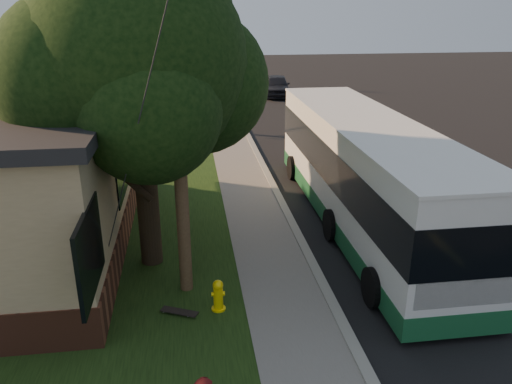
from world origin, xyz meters
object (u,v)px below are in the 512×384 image
(bare_tree_near, at_px, (178,90))
(skateboard_spare, at_px, (179,312))
(fire_hydrant, at_px, (218,295))
(bare_tree_far, at_px, (186,67))
(leafy_tree, at_px, (138,65))
(transit_bus, at_px, (365,170))
(distant_car, at_px, (277,86))
(utility_pole, at_px, (176,99))
(traffic_signal, at_px, (227,46))

(bare_tree_near, bearing_deg, skateboard_spare, -89.91)
(fire_hydrant, bearing_deg, bare_tree_far, 90.76)
(fire_hydrant, bearing_deg, leafy_tree, 120.67)
(transit_bus, xyz_separation_m, distant_car, (1.48, 23.41, -0.99))
(utility_pole, relative_size, leafy_tree, 1.16)
(fire_hydrant, bearing_deg, skateboard_spare, -175.24)
(leafy_tree, height_order, transit_bus, leafy_tree)
(bare_tree_far, distance_m, traffic_signal, 5.44)
(skateboard_spare, bearing_deg, leafy_tree, 104.41)
(bare_tree_far, xyz_separation_m, traffic_signal, (3.50, 4.00, 1.16))
(fire_hydrant, bearing_deg, bare_tree_near, 92.86)
(utility_pole, xyz_separation_m, distant_car, (6.98, 26.66, -3.85))
(leafy_tree, xyz_separation_m, transit_bus, (6.37, 1.60, -3.40))
(distant_car, bearing_deg, transit_bus, -86.57)
(fire_hydrant, xyz_separation_m, transit_bus, (4.80, 4.25, 1.33))
(fire_hydrant, xyz_separation_m, utility_pole, (-0.71, 0.99, 4.20))
(traffic_signal, xyz_separation_m, distant_car, (3.18, -6.34, -2.39))
(traffic_signal, bearing_deg, distant_car, -63.39)
(skateboard_spare, distance_m, distant_car, 28.64)
(traffic_signal, bearing_deg, transit_bus, -86.74)
(utility_pole, xyz_separation_m, traffic_signal, (3.81, 33.01, -1.47))
(utility_pole, distance_m, leafy_tree, 1.94)
(fire_hydrant, xyz_separation_m, distant_car, (6.28, 27.66, 0.34))
(bare_tree_far, relative_size, traffic_signal, 0.73)
(skateboard_spare, height_order, distant_car, distant_car)
(leafy_tree, relative_size, bare_tree_near, 1.81)
(utility_pole, relative_size, skateboard_spare, 10.55)
(traffic_signal, xyz_separation_m, skateboard_spare, (-3.97, -34.07, -3.03))
(transit_bus, bearing_deg, distant_car, 86.38)
(utility_pole, height_order, leafy_tree, utility_pole)
(leafy_tree, distance_m, bare_tree_near, 15.66)
(leafy_tree, height_order, bare_tree_near, leafy_tree)
(utility_pole, height_order, distant_car, utility_pole)
(bare_tree_far, height_order, transit_bus, bare_tree_far)
(leafy_tree, height_order, distant_car, leafy_tree)
(leafy_tree, relative_size, traffic_signal, 1.42)
(leafy_tree, height_order, traffic_signal, leafy_tree)
(traffic_signal, bearing_deg, utility_pole, -96.58)
(transit_bus, bearing_deg, utility_pole, -149.39)
(utility_pole, height_order, transit_bus, utility_pole)
(skateboard_spare, bearing_deg, transit_bus, 37.32)
(bare_tree_far, relative_size, skateboard_spare, 4.69)
(transit_bus, distance_m, distant_car, 23.47)
(utility_pole, bearing_deg, leafy_tree, 117.60)
(transit_bus, bearing_deg, bare_tree_near, 112.50)
(skateboard_spare, xyz_separation_m, distant_car, (7.15, 27.73, 0.65))
(bare_tree_near, bearing_deg, fire_hydrant, -87.14)
(fire_hydrant, height_order, traffic_signal, traffic_signal)
(bare_tree_near, bearing_deg, utility_pole, -89.34)
(bare_tree_near, bearing_deg, traffic_signal, 75.96)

